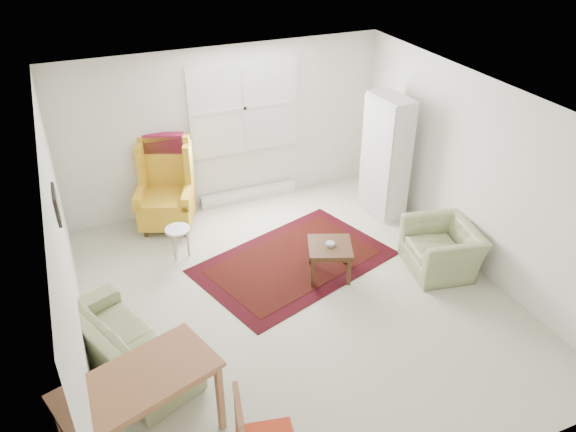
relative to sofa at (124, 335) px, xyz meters
name	(u,v)px	position (x,y,z in m)	size (l,w,h in m)	color
room	(292,204)	(2.12, 0.46, 0.88)	(5.04, 5.54, 2.51)	beige
rug	(294,261)	(2.38, 1.00, -0.36)	(2.54, 1.63, 0.03)	black
sofa	(124,335)	(0.00, 0.00, 0.00)	(1.85, 0.72, 0.74)	#828C5D
armchair	(443,244)	(4.13, 0.13, 0.00)	(0.96, 0.84, 0.75)	#828C5D
wingback_chair	(164,186)	(1.00, 2.60, 0.30)	(0.78, 0.82, 1.35)	gold
coffee_table	(329,259)	(2.70, 0.58, -0.15)	(0.55, 0.55, 0.45)	#462815
stool	(179,242)	(0.98, 1.75, -0.15)	(0.34, 0.34, 0.45)	white
cabinet	(386,157)	(4.20, 1.75, 0.56)	(0.39, 0.75, 1.87)	silver
desk	(144,413)	(0.00, -1.15, 0.06)	(1.36, 0.68, 0.86)	#A76B43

